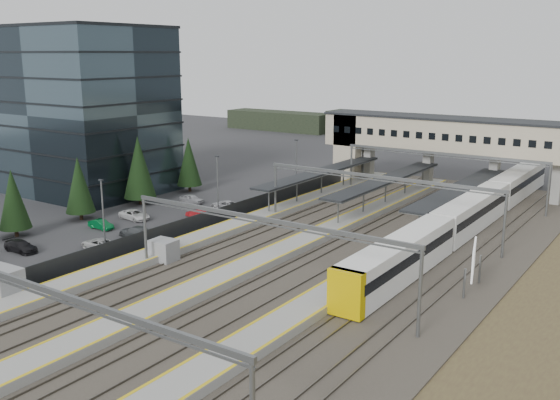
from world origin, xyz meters
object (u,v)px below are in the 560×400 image
Objects in this scene: office_building at (81,110)px; relay_cabin_far at (164,251)px; billboard at (474,261)px; footbridge at (434,138)px; train at (471,213)px; relay_cabin_near at (2,284)px.

office_building is 40.25m from relay_cabin_far.
relay_cabin_far is at bearing -161.63° from billboard.
footbridge is 43.19m from billboard.
footbridge is 23.63m from train.
billboard is (32.27, 24.13, 1.50)m from relay_cabin_near.
train reaches higher than relay_cabin_far.
office_building is 0.39× the size of train.
relay_cabin_far is 35.94m from train.
relay_cabin_near is 0.67× the size of billboard.
relay_cabin_far is 29.58m from billboard.
office_building is 4.73× the size of billboard.
office_building is 53.18m from footbridge.
relay_cabin_near is at bearing -102.27° from footbridge.
relay_cabin_near is at bearing -105.99° from relay_cabin_far.
relay_cabin_near is 64.58m from footbridge.
office_building is at bearing -145.53° from footbridge.
billboard reaches higher than relay_cabin_far.
train is at bearing -57.53° from footbridge.
train is (21.71, 28.63, 0.99)m from relay_cabin_far.
office_building reaches higher than billboard.
relay_cabin_far is at bearing 74.01° from relay_cabin_near.
office_building reaches higher than footbridge.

